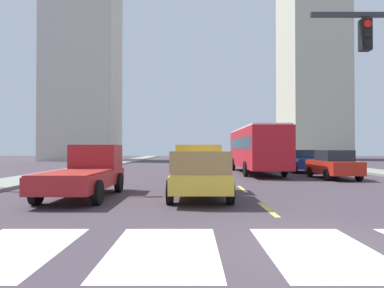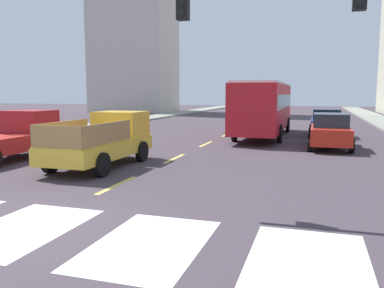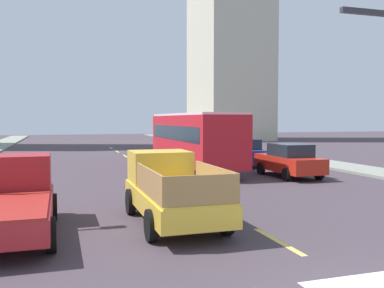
{
  "view_description": "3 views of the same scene",
  "coord_description": "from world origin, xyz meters",
  "px_view_note": "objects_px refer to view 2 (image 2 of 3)",
  "views": [
    {
      "loc": [
        -2.25,
        -5.92,
        1.79
      ],
      "look_at": [
        -2.26,
        10.27,
        2.03
      ],
      "focal_mm": 31.17,
      "sensor_mm": 36.0,
      "label": 1
    },
    {
      "loc": [
        5.53,
        -6.37,
        2.7
      ],
      "look_at": [
        1.35,
        7.12,
        0.89
      ],
      "focal_mm": 37.33,
      "sensor_mm": 36.0,
      "label": 2
    },
    {
      "loc": [
        -5.06,
        -5.06,
        2.98
      ],
      "look_at": [
        -0.87,
        8.25,
        2.16
      ],
      "focal_mm": 39.47,
      "sensor_mm": 36.0,
      "label": 3
    }
  ],
  "objects_px": {
    "city_bus": "(264,105)",
    "pickup_dark": "(11,137)",
    "pickup_stakebed": "(106,140)",
    "sedan_near_right": "(330,131)",
    "sedan_far": "(326,123)"
  },
  "relations": [
    {
      "from": "sedan_near_right",
      "to": "city_bus",
      "type": "bearing_deg",
      "value": 130.29
    },
    {
      "from": "pickup_dark",
      "to": "city_bus",
      "type": "relative_size",
      "value": 0.48
    },
    {
      "from": "pickup_stakebed",
      "to": "city_bus",
      "type": "distance_m",
      "value": 12.56
    },
    {
      "from": "pickup_stakebed",
      "to": "sedan_near_right",
      "type": "xyz_separation_m",
      "value": [
        8.23,
        7.23,
        -0.08
      ]
    },
    {
      "from": "pickup_stakebed",
      "to": "sedan_far",
      "type": "bearing_deg",
      "value": 57.31
    },
    {
      "from": "pickup_stakebed",
      "to": "sedan_far",
      "type": "distance_m",
      "value": 15.24
    },
    {
      "from": "city_bus",
      "to": "pickup_dark",
      "type": "bearing_deg",
      "value": -127.75
    },
    {
      "from": "pickup_stakebed",
      "to": "pickup_dark",
      "type": "bearing_deg",
      "value": -179.09
    },
    {
      "from": "pickup_dark",
      "to": "sedan_far",
      "type": "xyz_separation_m",
      "value": [
        12.43,
        12.97,
        -0.06
      ]
    },
    {
      "from": "pickup_dark",
      "to": "pickup_stakebed",
      "type": "bearing_deg",
      "value": 0.56
    },
    {
      "from": "pickup_stakebed",
      "to": "city_bus",
      "type": "height_order",
      "value": "city_bus"
    },
    {
      "from": "city_bus",
      "to": "sedan_far",
      "type": "relative_size",
      "value": 2.45
    },
    {
      "from": "pickup_dark",
      "to": "city_bus",
      "type": "height_order",
      "value": "city_bus"
    },
    {
      "from": "pickup_stakebed",
      "to": "sedan_near_right",
      "type": "height_order",
      "value": "pickup_stakebed"
    },
    {
      "from": "pickup_dark",
      "to": "sedan_near_right",
      "type": "relative_size",
      "value": 1.18
    }
  ]
}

